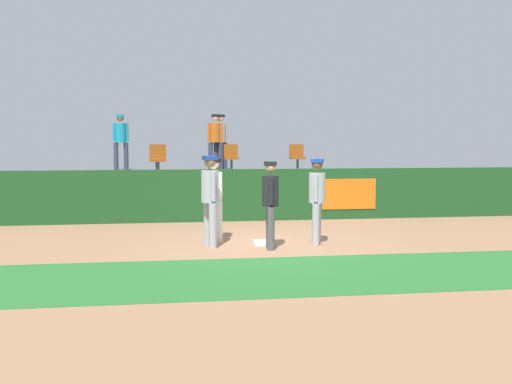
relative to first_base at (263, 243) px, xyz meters
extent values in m
plane|color=#936B4C|center=(0.01, -0.06, -0.04)|extent=(60.00, 60.00, 0.00)
cube|color=#26662B|center=(0.01, -2.74, -0.04)|extent=(18.00, 2.80, 0.01)
cube|color=white|center=(0.00, 0.00, 0.00)|extent=(0.40, 0.40, 0.08)
cylinder|color=white|center=(-1.04, 0.77, 0.39)|extent=(0.15, 0.15, 0.86)
cylinder|color=white|center=(-0.86, 0.52, 0.39)|extent=(0.15, 0.15, 0.86)
cylinder|color=white|center=(-0.95, 0.65, 1.12)|extent=(0.46, 0.46, 0.61)
sphere|color=beige|center=(-0.95, 0.65, 1.60)|extent=(0.22, 0.22, 0.22)
cube|color=black|center=(-0.95, 0.65, 1.67)|extent=(0.33, 0.33, 0.08)
cylinder|color=white|center=(-1.07, 0.81, 1.14)|extent=(0.09, 0.09, 0.57)
cylinder|color=white|center=(-0.83, 0.48, 1.14)|extent=(0.09, 0.09, 0.57)
ellipsoid|color=brown|center=(-0.99, 0.87, 0.90)|extent=(0.21, 0.23, 0.28)
cylinder|color=#9EA3AD|center=(1.15, 0.04, 0.39)|extent=(0.15, 0.15, 0.86)
cylinder|color=#9EA3AD|center=(1.03, -0.25, 0.39)|extent=(0.15, 0.15, 0.86)
cylinder|color=#9EA3AD|center=(1.09, -0.11, 1.13)|extent=(0.43, 0.43, 0.61)
sphere|color=brown|center=(1.09, -0.11, 1.60)|extent=(0.23, 0.23, 0.23)
cube|color=#193899|center=(1.09, -0.11, 1.67)|extent=(0.31, 0.31, 0.08)
cylinder|color=#9EA3AD|center=(1.16, 0.08, 1.15)|extent=(0.09, 0.09, 0.57)
cylinder|color=#9EA3AD|center=(1.02, -0.30, 1.15)|extent=(0.09, 0.09, 0.57)
cylinder|color=#9EA3AD|center=(-1.13, 0.08, 0.41)|extent=(0.15, 0.15, 0.90)
cylinder|color=#9EA3AD|center=(-1.05, -0.23, 0.41)|extent=(0.15, 0.15, 0.90)
cylinder|color=#9EA3AD|center=(-1.09, -0.07, 1.17)|extent=(0.42, 0.42, 0.63)
sphere|color=#8C6647|center=(-1.09, -0.07, 1.67)|extent=(0.23, 0.23, 0.23)
cube|color=#193899|center=(-1.09, -0.07, 1.74)|extent=(0.30, 0.30, 0.08)
cylinder|color=#9EA3AD|center=(-1.14, 0.13, 1.19)|extent=(0.09, 0.09, 0.59)
cylinder|color=#9EA3AD|center=(-1.03, -0.28, 1.19)|extent=(0.09, 0.09, 0.59)
cylinder|color=#4C4C51|center=(0.08, -0.31, 0.38)|extent=(0.14, 0.14, 0.84)
cylinder|color=#4C4C51|center=(0.05, -0.61, 0.38)|extent=(0.14, 0.14, 0.84)
cylinder|color=black|center=(0.06, -0.46, 1.10)|extent=(0.35, 0.35, 0.60)
sphere|color=tan|center=(0.06, -0.46, 1.57)|extent=(0.22, 0.22, 0.22)
cube|color=black|center=(0.06, -0.46, 1.64)|extent=(0.25, 0.25, 0.08)
cylinder|color=black|center=(0.08, -0.26, 1.12)|extent=(0.09, 0.09, 0.56)
cylinder|color=black|center=(0.05, -0.66, 1.12)|extent=(0.09, 0.09, 0.56)
cube|color=#19471E|center=(0.01, 3.76, 0.65)|extent=(18.00, 0.24, 1.38)
cube|color=orange|center=(2.95, 3.63, 0.65)|extent=(1.50, 0.02, 0.83)
cube|color=#59595E|center=(0.01, 6.33, 0.55)|extent=(18.00, 4.80, 1.18)
cylinder|color=#4C4C51|center=(0.10, 6.93, 1.34)|extent=(0.08, 0.08, 0.40)
cube|color=#8C4714|center=(0.10, 6.93, 1.54)|extent=(0.45, 0.44, 0.08)
cube|color=#8C4714|center=(0.10, 7.12, 1.78)|extent=(0.45, 0.06, 0.40)
cylinder|color=#4C4C51|center=(-2.18, 5.13, 1.34)|extent=(0.08, 0.08, 0.40)
cube|color=#8C4714|center=(-2.18, 5.13, 1.54)|extent=(0.46, 0.44, 0.08)
cube|color=#8C4714|center=(-2.18, 5.32, 1.78)|extent=(0.46, 0.06, 0.40)
cylinder|color=#4C4C51|center=(-2.25, 6.93, 1.34)|extent=(0.08, 0.08, 0.40)
cube|color=#8C4714|center=(-2.25, 6.93, 1.54)|extent=(0.45, 0.44, 0.08)
cube|color=#8C4714|center=(-2.25, 7.12, 1.78)|extent=(0.45, 0.06, 0.40)
cylinder|color=#4C4C51|center=(2.25, 6.93, 1.34)|extent=(0.08, 0.08, 0.40)
cube|color=#8C4714|center=(2.25, 6.93, 1.54)|extent=(0.46, 0.44, 0.08)
cube|color=#8C4714|center=(2.25, 7.12, 1.78)|extent=(0.46, 0.06, 0.40)
cylinder|color=#33384C|center=(-3.26, 8.12, 1.59)|extent=(0.15, 0.15, 0.89)
cylinder|color=#33384C|center=(-3.59, 8.11, 1.59)|extent=(0.15, 0.15, 0.89)
cylinder|color=teal|center=(-3.42, 8.11, 2.35)|extent=(0.36, 0.36, 0.63)
sphere|color=#8C6647|center=(-3.42, 8.11, 2.84)|extent=(0.23, 0.23, 0.23)
cube|color=teal|center=(-3.42, 8.11, 2.92)|extent=(0.25, 0.25, 0.08)
cylinder|color=teal|center=(-3.22, 8.12, 2.37)|extent=(0.09, 0.09, 0.59)
cylinder|color=teal|center=(-3.63, 8.10, 2.37)|extent=(0.09, 0.09, 0.59)
cylinder|color=#33384C|center=(-0.17, 7.93, 1.59)|extent=(0.15, 0.15, 0.90)
cylinder|color=#33384C|center=(-0.49, 7.95, 1.59)|extent=(0.15, 0.15, 0.90)
cylinder|color=#BF5919|center=(-0.33, 7.94, 2.36)|extent=(0.36, 0.36, 0.63)
sphere|color=beige|center=(-0.33, 7.94, 2.85)|extent=(0.23, 0.23, 0.23)
cube|color=black|center=(-0.33, 7.94, 2.93)|extent=(0.26, 0.26, 0.08)
cylinder|color=#BF5919|center=(-0.12, 7.93, 2.38)|extent=(0.09, 0.09, 0.59)
cylinder|color=#BF5919|center=(-0.54, 7.95, 2.38)|extent=(0.09, 0.09, 0.59)
cylinder|color=#33384C|center=(0.01, 8.11, 1.59)|extent=(0.15, 0.15, 0.90)
cylinder|color=#33384C|center=(-0.31, 8.02, 1.59)|extent=(0.15, 0.15, 0.90)
cylinder|color=#A5998C|center=(-0.15, 8.07, 2.35)|extent=(0.43, 0.43, 0.63)
sphere|color=beige|center=(-0.15, 8.07, 2.85)|extent=(0.23, 0.23, 0.23)
cube|color=black|center=(-0.15, 8.07, 2.93)|extent=(0.31, 0.31, 0.08)
cylinder|color=#A5998C|center=(0.05, 8.13, 2.38)|extent=(0.09, 0.09, 0.59)
cylinder|color=#A5998C|center=(-0.35, 8.01, 2.38)|extent=(0.09, 0.09, 0.59)
camera|label=1|loc=(-1.92, -11.77, 2.06)|focal=41.47mm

